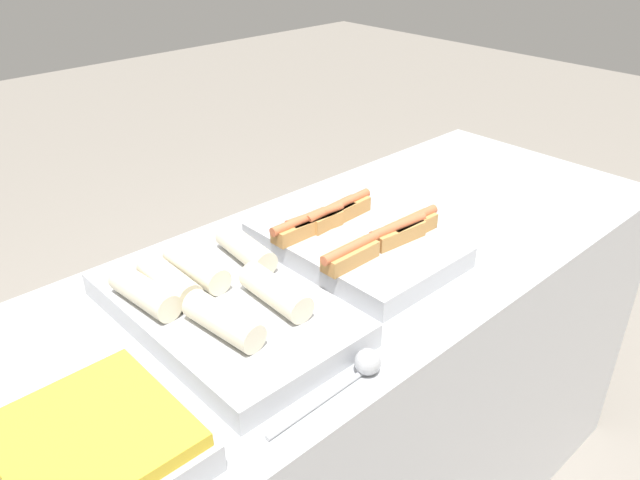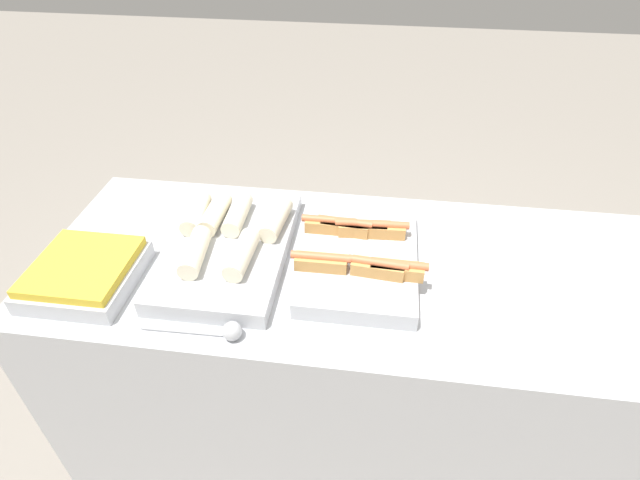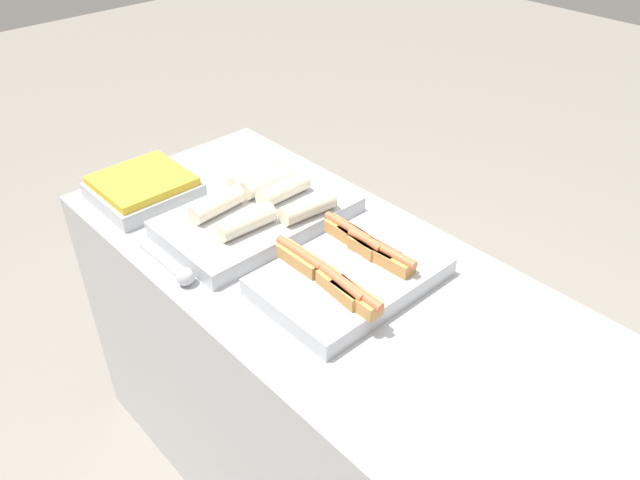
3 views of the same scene
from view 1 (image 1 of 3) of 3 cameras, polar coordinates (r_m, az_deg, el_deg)
counter at (r=1.75m, az=2.76°, el=-14.59°), size 1.82×0.72×0.94m
tray_hotdogs at (r=1.45m, az=3.10°, el=-0.03°), size 0.36×0.46×0.10m
tray_wraps at (r=1.25m, az=-9.12°, el=-5.59°), size 0.33×0.54×0.11m
tray_side_front at (r=1.01m, az=-19.94°, el=-17.37°), size 0.27×0.28×0.07m
serving_spoon_near at (r=1.11m, az=3.67°, el=-11.64°), size 0.25×0.05×0.05m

